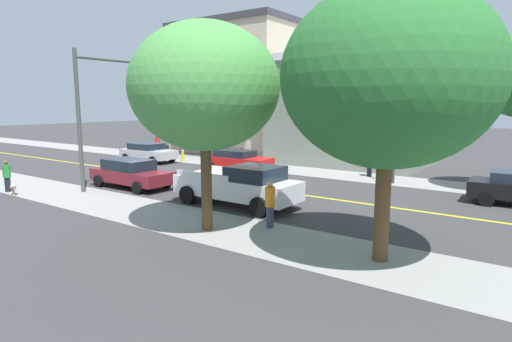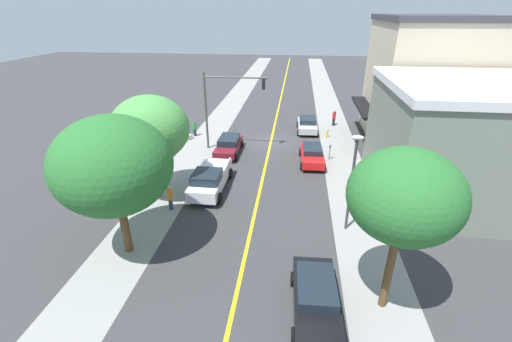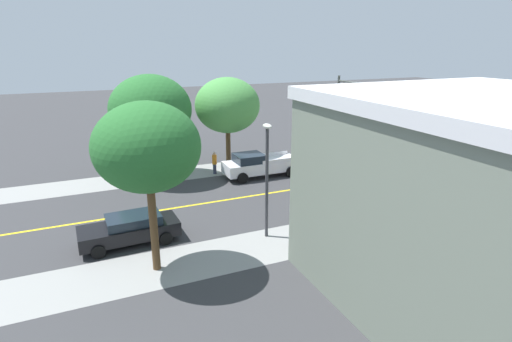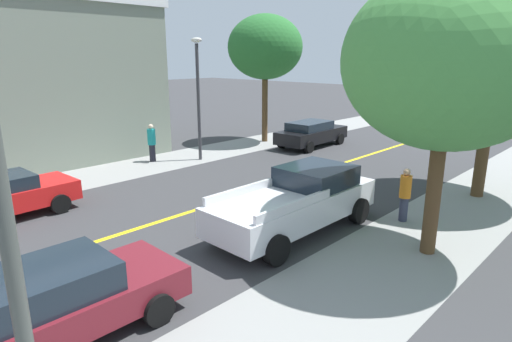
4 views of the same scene
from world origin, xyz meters
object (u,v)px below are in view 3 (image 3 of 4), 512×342
object	(u,v)px
red_sedan_left_curb	(390,187)
pedestrian_green_shirt	(350,140)
small_dog	(339,145)
street_lamp	(267,168)
street_tree_right_corner	(151,110)
silver_sedan_left_curb	(478,170)
black_sedan_left_curb	(130,228)
traffic_light_mast	(350,106)
fire_hydrant	(487,186)
white_pickup_truck	(259,165)
pedestrian_teal_shirt	(313,223)
street_tree_left_near	(147,148)
pedestrian_orange_shirt	(214,162)
street_tree_left_far	(227,105)
parking_meter	(418,191)
maroon_sedan_right_curb	(340,156)

from	to	relation	value
red_sedan_left_curb	pedestrian_green_shirt	xyz separation A→B (m)	(11.71, -5.40, 0.08)
small_dog	street_lamp	bearing A→B (deg)	67.32
red_sedan_left_curb	street_tree_right_corner	bearing A→B (deg)	-39.96
silver_sedan_left_curb	pedestrian_green_shirt	distance (m)	11.80
silver_sedan_left_curb	black_sedan_left_curb	distance (m)	24.33
traffic_light_mast	black_sedan_left_curb	world-z (taller)	traffic_light_mast
fire_hydrant	street_lamp	bearing A→B (deg)	90.08
pedestrian_green_shirt	traffic_light_mast	bearing A→B (deg)	-135.22
traffic_light_mast	black_sedan_left_curb	xyz separation A→B (m)	(-7.60, 18.30, -3.93)
street_tree_right_corner	black_sedan_left_curb	bearing A→B (deg)	163.06
fire_hydrant	white_pickup_truck	bearing A→B (deg)	54.03
pedestrian_green_shirt	pedestrian_teal_shirt	bearing A→B (deg)	-137.31
street_tree_left_near	pedestrian_orange_shirt	size ratio (longest dim) A/B	4.34
pedestrian_teal_shirt	small_dog	world-z (taller)	pedestrian_teal_shirt
red_sedan_left_curb	street_tree_left_far	bearing A→B (deg)	-58.70
black_sedan_left_curb	fire_hydrant	bearing A→B (deg)	172.91
parking_meter	street_lamp	bearing A→B (deg)	91.20
fire_hydrant	street_tree_left_near	bearing A→B (deg)	92.47
red_sedan_left_curb	pedestrian_orange_shirt	distance (m)	12.77
parking_meter	black_sedan_left_curb	world-z (taller)	black_sedan_left_curb
street_lamp	silver_sedan_left_curb	distance (m)	18.22
white_pickup_truck	small_dog	size ratio (longest dim) A/B	7.34
red_sedan_left_curb	white_pickup_truck	size ratio (longest dim) A/B	0.81
traffic_light_mast	pedestrian_orange_shirt	bearing A→B (deg)	-97.34
white_pickup_truck	pedestrian_teal_shirt	size ratio (longest dim) A/B	3.07
traffic_light_mast	pedestrian_green_shirt	xyz separation A→B (m)	(3.82, -3.13, -3.88)
street_tree_left_near	street_tree_right_corner	distance (m)	13.07
silver_sedan_left_curb	white_pickup_truck	xyz separation A→B (m)	(7.08, 14.17, 0.16)
maroon_sedan_right_curb	street_tree_left_near	bearing A→B (deg)	31.67
black_sedan_left_curb	small_dog	world-z (taller)	black_sedan_left_curb
street_lamp	small_dog	bearing A→B (deg)	-45.49
street_tree_left_far	maroon_sedan_right_curb	world-z (taller)	street_tree_left_far
street_tree_left_far	traffic_light_mast	distance (m)	9.79
street_tree_left_far	red_sedan_left_curb	size ratio (longest dim) A/B	1.53
street_tree_left_near	parking_meter	size ratio (longest dim) A/B	5.50
street_lamp	white_pickup_truck	xyz separation A→B (m)	(9.13, -3.70, -2.76)
parking_meter	red_sedan_left_curb	size ratio (longest dim) A/B	0.29
street_lamp	traffic_light_mast	bearing A→B (deg)	-50.81
fire_hydrant	silver_sedan_left_curb	distance (m)	2.61
street_tree_left_far	pedestrian_teal_shirt	size ratio (longest dim) A/B	3.82
parking_meter	pedestrian_orange_shirt	bearing A→B (deg)	41.33
street_lamp	black_sedan_left_curb	bearing A→B (deg)	72.38
street_lamp	pedestrian_teal_shirt	size ratio (longest dim) A/B	3.18
fire_hydrant	small_dog	distance (m)	13.87
fire_hydrant	maroon_sedan_right_curb	xyz separation A→B (m)	(9.14, 5.39, 0.35)
fire_hydrant	white_pickup_truck	distance (m)	15.51
street_tree_right_corner	street_lamp	world-z (taller)	street_tree_right_corner
fire_hydrant	black_sedan_left_curb	xyz separation A→B (m)	(2.03, 22.71, 0.35)
silver_sedan_left_curb	fire_hydrant	bearing A→B (deg)	49.36
pedestrian_orange_shirt	black_sedan_left_curb	bearing A→B (deg)	-158.43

